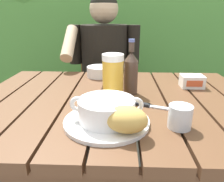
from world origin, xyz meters
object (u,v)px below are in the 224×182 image
(serving_plate, at_px, (107,121))
(water_glass_small, at_px, (180,117))
(bread_roll, at_px, (126,119))
(diner_bowl, at_px, (99,72))
(soup_bowl, at_px, (107,109))
(beer_glass, at_px, (113,77))
(table_knife, at_px, (149,106))
(butter_tub, at_px, (192,81))
(chair_near_diner, at_px, (106,90))
(person_eating, at_px, (104,67))
(beer_bottle, at_px, (131,72))

(serving_plate, bearing_deg, water_glass_small, -4.85)
(bread_roll, bearing_deg, diner_bowl, 102.40)
(soup_bowl, height_order, beer_glass, beer_glass)
(serving_plate, relative_size, beer_glass, 1.49)
(beer_glass, relative_size, table_knife, 1.12)
(serving_plate, relative_size, water_glass_small, 3.79)
(serving_plate, xyz_separation_m, water_glass_small, (0.22, -0.02, 0.03))
(diner_bowl, bearing_deg, water_glass_small, -61.92)
(soup_bowl, relative_size, beer_glass, 1.26)
(bread_roll, height_order, butter_tub, bread_roll)
(table_knife, xyz_separation_m, diner_bowl, (-0.22, 0.40, 0.02))
(serving_plate, relative_size, soup_bowl, 1.19)
(serving_plate, height_order, table_knife, serving_plate)
(serving_plate, distance_m, water_glass_small, 0.22)
(bread_roll, height_order, diner_bowl, bread_roll)
(table_knife, distance_m, diner_bowl, 0.45)
(chair_near_diner, distance_m, water_glass_small, 1.16)
(serving_plate, bearing_deg, person_eating, 95.02)
(soup_bowl, relative_size, beer_bottle, 0.98)
(water_glass_small, height_order, table_knife, water_glass_small)
(soup_bowl, xyz_separation_m, table_knife, (0.15, 0.13, -0.04))
(butter_tub, distance_m, diner_bowl, 0.47)
(diner_bowl, bearing_deg, butter_tub, -19.85)
(bread_roll, height_order, table_knife, bread_roll)
(chair_near_diner, height_order, water_glass_small, chair_near_diner)
(beer_glass, bearing_deg, person_eating, 97.66)
(chair_near_diner, xyz_separation_m, serving_plate, (0.07, -1.06, 0.27))
(person_eating, xyz_separation_m, water_glass_small, (0.29, -0.88, 0.06))
(butter_tub, height_order, diner_bowl, same)
(beer_glass, bearing_deg, diner_bowl, 104.99)
(water_glass_small, bearing_deg, diner_bowl, 118.08)
(bread_roll, xyz_separation_m, beer_glass, (-0.05, 0.28, 0.04))
(soup_bowl, bearing_deg, diner_bowl, 97.85)
(serving_plate, height_order, beer_glass, beer_glass)
(serving_plate, distance_m, soup_bowl, 0.04)
(butter_tub, xyz_separation_m, diner_bowl, (-0.44, 0.16, -0.00))
(chair_near_diner, bearing_deg, table_knife, -76.70)
(water_glass_small, xyz_separation_m, diner_bowl, (-0.29, 0.55, -0.01))
(soup_bowl, bearing_deg, person_eating, 95.02)
(water_glass_small, relative_size, diner_bowl, 0.52)
(beer_glass, bearing_deg, soup_bowl, -93.22)
(beer_glass, height_order, diner_bowl, beer_glass)
(table_knife, bearing_deg, water_glass_small, -64.51)
(beer_bottle, distance_m, table_knife, 0.18)
(beer_bottle, bearing_deg, butter_tub, 18.67)
(serving_plate, bearing_deg, soup_bowl, -97.13)
(butter_tub, bearing_deg, serving_plate, -135.47)
(beer_glass, bearing_deg, table_knife, -30.66)
(person_eating, relative_size, table_knife, 7.53)
(beer_bottle, height_order, diner_bowl, beer_bottle)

